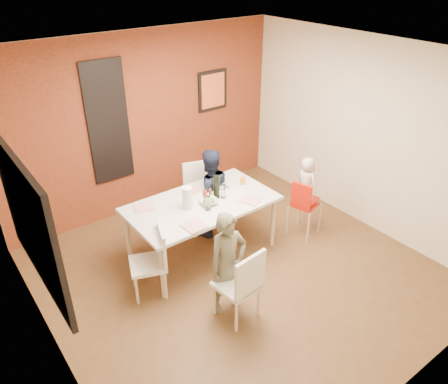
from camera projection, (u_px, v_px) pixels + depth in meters
ground at (238, 272)px, 5.62m from camera, size 4.50×4.50×0.00m
ceiling at (242, 58)px, 4.29m from camera, size 4.50×4.50×0.02m
wall_back at (146, 123)px, 6.52m from camera, size 4.50×0.02×2.70m
wall_front at (421, 287)px, 3.38m from camera, size 4.50×0.02×2.70m
wall_left at (37, 252)px, 3.78m from camera, size 0.02×4.50×2.70m
wall_right at (365, 135)px, 6.13m from camera, size 0.02×4.50×2.70m
brick_accent_wall at (147, 124)px, 6.51m from camera, size 4.50×0.02×2.70m
picture_window_frame at (29, 221)px, 3.84m from camera, size 0.05×1.70×1.30m
picture_window_pane at (31, 220)px, 3.84m from camera, size 0.02×1.55×1.15m
glassblock_strip at (108, 123)px, 6.11m from camera, size 0.55×0.03×1.70m
glassblock_surround at (108, 123)px, 6.11m from camera, size 0.60×0.03×1.76m
art_print_frame at (213, 90)px, 6.97m from camera, size 0.54×0.03×0.64m
art_print_canvas at (213, 91)px, 6.96m from camera, size 0.44×0.01×0.54m
dining_table at (202, 207)px, 5.63m from camera, size 1.91×1.07×0.79m
chair_near at (242, 283)px, 4.67m from camera, size 0.47×0.47×0.92m
chair_far at (201, 192)px, 6.31m from camera, size 0.58×0.58×0.99m
chair_left at (154, 258)px, 5.08m from camera, size 0.53×0.53×0.88m
high_chair at (304, 203)px, 6.10m from camera, size 0.44×0.44×0.87m
child_near at (228, 264)px, 4.78m from camera, size 0.48×0.34×1.25m
child_far at (209, 194)px, 6.08m from camera, size 0.73×0.62×1.31m
toddler at (306, 181)px, 5.95m from camera, size 0.23×0.35×0.70m
plate_near_left at (194, 226)px, 5.11m from camera, size 0.27×0.27×0.01m
plate_far_mid at (192, 190)px, 5.86m from camera, size 0.23×0.23×0.01m
plate_near_right at (251, 200)px, 5.64m from camera, size 0.31×0.31×0.01m
plate_far_left at (144, 207)px, 5.48m from camera, size 0.30×0.30×0.01m
salad_bowl_a at (209, 202)px, 5.55m from camera, size 0.28×0.28×0.06m
salad_bowl_b at (220, 185)px, 5.96m from camera, size 0.30×0.30×0.06m
wine_bottle at (216, 187)px, 5.64m from camera, size 0.08×0.08×0.31m
wine_glass_a at (208, 203)px, 5.40m from camera, size 0.07×0.07×0.19m
wine_glass_b at (223, 191)px, 5.66m from camera, size 0.07×0.07×0.19m
paper_towel_roll at (188, 198)px, 5.41m from camera, size 0.13×0.13×0.29m
condiment_red at (205, 196)px, 5.60m from camera, size 0.04×0.04×0.15m
condiment_green at (204, 194)px, 5.65m from camera, size 0.03×0.03×0.13m
condiment_brown at (210, 194)px, 5.66m from camera, size 0.03×0.03×0.14m
sippy_cup at (243, 181)px, 6.00m from camera, size 0.07×0.07×0.11m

